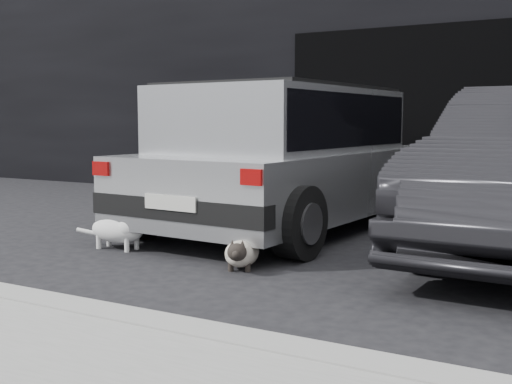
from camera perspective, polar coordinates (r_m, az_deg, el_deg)
The scene contains 7 objects.
ground at distance 6.56m, azimuth -3.92°, elevation -4.47°, with size 80.00×80.00×0.00m, color black.
building_facade at distance 11.73m, azimuth 17.11°, elevation 12.29°, with size 34.00×4.00×5.00m, color black.
garage_opening at distance 9.71m, azimuth 14.31°, elevation 6.57°, with size 4.00×0.10×2.60m, color black.
curb at distance 3.95m, azimuth -12.73°, elevation -11.04°, with size 18.00×0.25×0.12m, color gray.
silver_hatchback at distance 7.34m, azimuth 2.94°, elevation 3.62°, with size 2.40×4.49×1.61m.
cat_siamese at distance 5.38m, azimuth -1.32°, elevation -5.43°, with size 0.48×0.78×0.29m.
cat_white at distance 6.28m, azimuth -11.94°, elevation -3.23°, with size 0.88×0.30×0.41m.
Camera 1 is at (3.55, -5.38, 1.23)m, focal length 45.00 mm.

